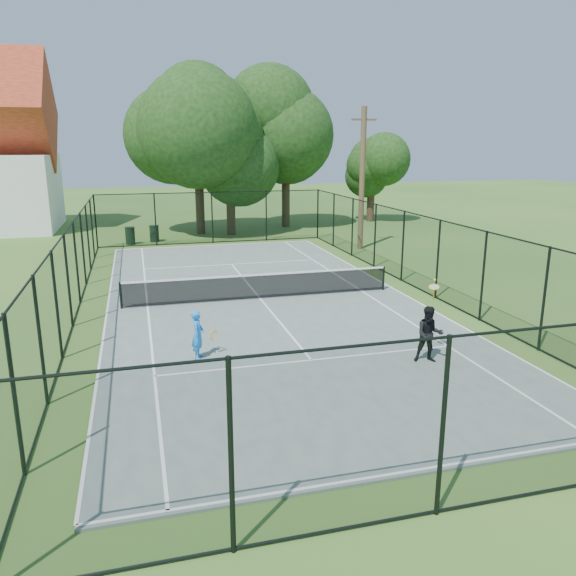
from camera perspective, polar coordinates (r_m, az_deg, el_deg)
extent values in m
plane|color=#346121|center=(21.08, -2.84, -1.24)|extent=(120.00, 120.00, 0.00)
cube|color=#586761|center=(21.07, -2.84, -1.16)|extent=(11.00, 24.00, 0.06)
cylinder|color=black|center=(20.51, -16.63, -0.74)|extent=(0.08, 0.08, 0.95)
cylinder|color=black|center=(22.50, 9.68, 0.98)|extent=(0.08, 0.08, 0.95)
cube|color=black|center=(20.94, -2.86, 0.17)|extent=(10.00, 0.03, 0.88)
cube|color=white|center=(20.84, -2.87, 1.35)|extent=(10.00, 0.05, 0.06)
cylinder|color=#332114|center=(37.07, -8.95, 8.76)|extent=(0.56, 0.56, 4.27)
sphere|color=black|center=(36.90, -9.21, 15.05)|extent=(7.71, 7.71, 7.71)
cylinder|color=#332114|center=(36.43, -5.83, 7.96)|extent=(0.56, 0.56, 3.25)
sphere|color=black|center=(36.22, -5.95, 12.81)|extent=(5.83, 5.83, 5.83)
cylinder|color=#332114|center=(39.74, -0.23, 9.34)|extent=(0.56, 0.56, 4.31)
sphere|color=black|center=(39.58, -0.23, 14.93)|extent=(6.85, 6.85, 6.85)
cylinder|color=#332114|center=(43.19, 8.39, 8.39)|extent=(0.56, 0.56, 2.50)
sphere|color=black|center=(43.01, 8.50, 11.49)|extent=(4.36, 4.36, 4.36)
cylinder|color=black|center=(33.98, -15.74, 5.09)|extent=(0.54, 0.54, 0.97)
cylinder|color=black|center=(33.91, -15.80, 5.93)|extent=(0.58, 0.58, 0.05)
cylinder|color=black|center=(34.60, -13.43, 5.36)|extent=(0.54, 0.54, 0.94)
cylinder|color=black|center=(34.53, -13.48, 6.16)|extent=(0.58, 0.58, 0.05)
cylinder|color=#4C3823|center=(31.28, 7.53, 10.87)|extent=(0.30, 0.30, 7.62)
cube|color=#4C3823|center=(31.25, 7.73, 16.60)|extent=(1.40, 0.10, 0.10)
imported|color=#1A7FE3|center=(15.29, -9.15, -4.69)|extent=(0.45, 0.56, 1.34)
torus|color=gold|center=(15.52, -7.53, -4.80)|extent=(0.27, 0.18, 0.29)
cylinder|color=silver|center=(15.52, -7.53, -4.80)|extent=(0.23, 0.15, 0.25)
imported|color=black|center=(15.30, 14.16, -4.59)|extent=(0.88, 0.78, 1.52)
torus|color=gold|center=(15.37, 14.61, 0.11)|extent=(0.30, 0.28, 0.14)
cylinder|color=silver|center=(15.37, 14.61, 0.11)|extent=(0.26, 0.24, 0.11)
sphere|color=#CCE526|center=(15.57, 14.68, 0.80)|extent=(0.07, 0.07, 0.07)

